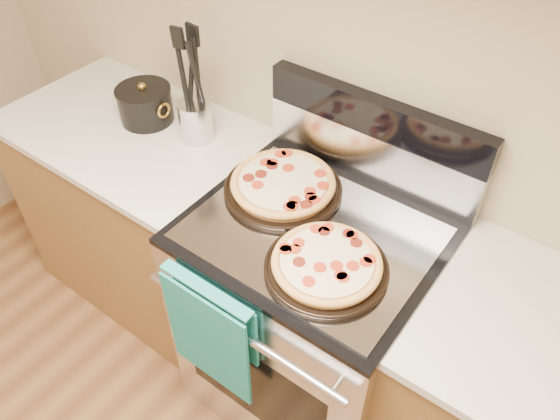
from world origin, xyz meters
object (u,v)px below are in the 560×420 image
Objects in this scene: pepperoni_pizza_back at (283,185)px; pepperoni_pizza_front at (327,265)px; range_body at (311,318)px; utensil_crock at (196,121)px; saucepan at (146,106)px.

pepperoni_pizza_front is (0.30, -0.20, -0.00)m from pepperoni_pizza_back.
utensil_crock is (-0.62, 0.14, 0.54)m from range_body.
utensil_crock is 0.24m from saucepan.
pepperoni_pizza_back is at bearing -8.51° from utensil_crock.
pepperoni_pizza_front is 2.30× the size of utensil_crock.
pepperoni_pizza_front is at bearing -47.77° from range_body.
pepperoni_pizza_front is 1.72× the size of saucepan.
pepperoni_pizza_back is (-0.18, 0.07, 0.50)m from range_body.
saucepan is at bearing 172.55° from range_body.
range_body is at bearing -12.36° from utensil_crock.
utensil_crock reaches higher than range_body.
pepperoni_pizza_back is 0.36m from pepperoni_pizza_front.
utensil_crock is at bearing 171.49° from pepperoni_pizza_back.
range_body is 5.97× the size of utensil_crock.
utensil_crock reaches higher than pepperoni_pizza_front.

